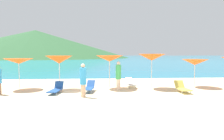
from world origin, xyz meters
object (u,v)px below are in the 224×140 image
(umbrella_3, at_px, (19,61))
(umbrella_7, at_px, (195,62))
(beachgoer_3, at_px, (118,75))
(beachgoer_4, at_px, (83,80))
(umbrella_6, at_px, (152,57))
(umbrella_4, at_px, (59,60))
(lounge_chair_1, at_px, (89,87))
(beachgoer_0, at_px, (83,76))
(lounge_chair_3, at_px, (56,89))
(umbrella_5, at_px, (110,59))
(lounge_chair_0, at_px, (131,83))
(lounge_chair_6, at_px, (182,88))

(umbrella_3, relative_size, umbrella_7, 1.04)
(beachgoer_3, height_order, beachgoer_4, beachgoer_3)
(umbrella_6, bearing_deg, umbrella_4, -179.81)
(lounge_chair_1, distance_m, beachgoer_0, 1.92)
(umbrella_3, height_order, beachgoer_0, umbrella_3)
(lounge_chair_3, bearing_deg, umbrella_5, 32.18)
(umbrella_3, bearing_deg, lounge_chair_0, 2.48)
(umbrella_6, xyz_separation_m, beachgoer_0, (-4.83, 0.68, -1.31))
(lounge_chair_1, height_order, beachgoer_3, beachgoer_3)
(umbrella_6, distance_m, lounge_chair_0, 2.37)
(beachgoer_0, bearing_deg, beachgoer_4, 126.49)
(umbrella_6, xyz_separation_m, lounge_chair_1, (-4.27, -1.07, -1.85))
(umbrella_7, bearing_deg, lounge_chair_0, 177.28)
(lounge_chair_3, bearing_deg, beachgoer_4, -27.30)
(umbrella_5, bearing_deg, lounge_chair_3, -155.64)
(umbrella_6, height_order, beachgoer_0, umbrella_6)
(umbrella_7, bearing_deg, beachgoer_0, 177.37)
(beachgoer_3, xyz_separation_m, beachgoer_4, (-2.15, -2.04, -0.02))
(umbrella_6, distance_m, lounge_chair_3, 6.70)
(umbrella_4, distance_m, beachgoer_3, 4.10)
(umbrella_4, distance_m, beachgoer_0, 2.02)
(umbrella_7, distance_m, lounge_chair_6, 2.97)
(umbrella_3, xyz_separation_m, umbrella_4, (2.74, -0.22, 0.10))
(umbrella_4, xyz_separation_m, umbrella_7, (9.58, 0.33, -0.20))
(umbrella_4, xyz_separation_m, lounge_chair_6, (7.85, -1.56, -1.72))
(umbrella_4, height_order, umbrella_6, umbrella_6)
(umbrella_3, bearing_deg, beachgoer_4, -31.34)
(beachgoer_4, bearing_deg, umbrella_3, -154.53)
(umbrella_6, bearing_deg, umbrella_5, 176.21)
(lounge_chair_3, distance_m, lounge_chair_6, 7.82)
(umbrella_4, distance_m, lounge_chair_0, 5.26)
(beachgoer_0, relative_size, beachgoer_4, 0.88)
(umbrella_4, xyz_separation_m, umbrella_5, (3.40, 0.21, 0.07))
(umbrella_4, bearing_deg, umbrella_5, 3.62)
(lounge_chair_1, bearing_deg, umbrella_6, 22.54)
(lounge_chair_6, xyz_separation_m, beachgoer_3, (-3.91, 1.05, 0.71))
(beachgoer_0, height_order, beachgoer_4, beachgoer_4)
(umbrella_5, bearing_deg, umbrella_3, 179.98)
(lounge_chair_0, bearing_deg, lounge_chair_6, -39.57)
(lounge_chair_3, xyz_separation_m, beachgoer_0, (1.46, 2.01, 0.60))
(lounge_chair_0, xyz_separation_m, beachgoer_0, (-3.46, 0.15, 0.54))
(umbrella_3, xyz_separation_m, umbrella_5, (6.14, -0.00, 0.17))
(umbrella_4, height_order, umbrella_5, umbrella_5)
(umbrella_4, bearing_deg, umbrella_7, 1.97)
(lounge_chair_6, bearing_deg, umbrella_4, 166.81)
(umbrella_7, height_order, beachgoer_4, umbrella_7)
(umbrella_6, distance_m, beachgoer_3, 2.69)
(beachgoer_0, bearing_deg, umbrella_7, -151.53)
(umbrella_7, distance_m, lounge_chair_3, 9.81)
(umbrella_3, distance_m, beachgoer_3, 6.79)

